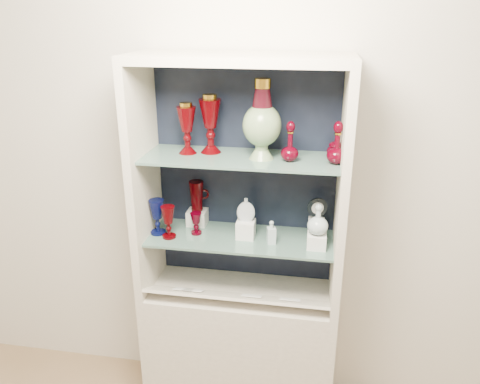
% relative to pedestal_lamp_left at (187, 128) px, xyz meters
% --- Properties ---
extents(wall_back, '(3.50, 0.02, 2.80)m').
position_rel_pedestal_lamp_left_xyz_m(wall_back, '(0.26, 0.18, -0.19)').
color(wall_back, silver).
rests_on(wall_back, ground).
extents(cabinet_base, '(1.00, 0.40, 0.75)m').
position_rel_pedestal_lamp_left_xyz_m(cabinet_base, '(0.26, -0.04, -1.22)').
color(cabinet_base, beige).
rests_on(cabinet_base, ground).
extents(cabinet_back_panel, '(0.98, 0.02, 1.15)m').
position_rel_pedestal_lamp_left_xyz_m(cabinet_back_panel, '(0.26, 0.15, -0.27)').
color(cabinet_back_panel, black).
rests_on(cabinet_back_panel, cabinet_base).
extents(cabinet_side_left, '(0.04, 0.40, 1.15)m').
position_rel_pedestal_lamp_left_xyz_m(cabinet_side_left, '(-0.22, -0.04, -0.27)').
color(cabinet_side_left, beige).
rests_on(cabinet_side_left, cabinet_base).
extents(cabinet_side_right, '(0.04, 0.40, 1.15)m').
position_rel_pedestal_lamp_left_xyz_m(cabinet_side_right, '(0.74, -0.04, -0.27)').
color(cabinet_side_right, beige).
rests_on(cabinet_side_right, cabinet_base).
extents(cabinet_top_cap, '(1.00, 0.40, 0.04)m').
position_rel_pedestal_lamp_left_xyz_m(cabinet_top_cap, '(0.26, -0.04, 0.33)').
color(cabinet_top_cap, beige).
rests_on(cabinet_top_cap, cabinet_side_left).
extents(shelf_lower, '(0.92, 0.34, 0.01)m').
position_rel_pedestal_lamp_left_xyz_m(shelf_lower, '(0.26, -0.02, -0.55)').
color(shelf_lower, slate).
rests_on(shelf_lower, cabinet_side_left).
extents(shelf_upper, '(0.92, 0.34, 0.01)m').
position_rel_pedestal_lamp_left_xyz_m(shelf_upper, '(0.26, -0.02, -0.13)').
color(shelf_upper, slate).
rests_on(shelf_upper, cabinet_side_left).
extents(label_ledge, '(0.92, 0.17, 0.09)m').
position_rel_pedestal_lamp_left_xyz_m(label_ledge, '(0.26, -0.15, -0.81)').
color(label_ledge, beige).
rests_on(label_ledge, cabinet_base).
extents(label_card_0, '(0.10, 0.06, 0.03)m').
position_rel_pedestal_lamp_left_xyz_m(label_card_0, '(0.34, -0.15, -0.80)').
color(label_card_0, white).
rests_on(label_card_0, label_ledge).
extents(label_card_1, '(0.10, 0.06, 0.03)m').
position_rel_pedestal_lamp_left_xyz_m(label_card_1, '(0.53, -0.15, -0.80)').
color(label_card_1, white).
rests_on(label_card_1, label_ledge).
extents(label_card_2, '(0.10, 0.06, 0.03)m').
position_rel_pedestal_lamp_left_xyz_m(label_card_2, '(-0.01, -0.15, -0.80)').
color(label_card_2, white).
rests_on(label_card_2, label_ledge).
extents(label_card_3, '(0.10, 0.06, 0.03)m').
position_rel_pedestal_lamp_left_xyz_m(label_card_3, '(0.04, -0.15, -0.80)').
color(label_card_3, white).
rests_on(label_card_3, label_ledge).
extents(pedestal_lamp_left, '(0.12, 0.12, 0.24)m').
position_rel_pedestal_lamp_left_xyz_m(pedestal_lamp_left, '(0.00, 0.00, 0.00)').
color(pedestal_lamp_left, '#3F0002').
rests_on(pedestal_lamp_left, shelf_upper).
extents(pedestal_lamp_right, '(0.14, 0.14, 0.28)m').
position_rel_pedestal_lamp_left_xyz_m(pedestal_lamp_right, '(0.11, 0.03, 0.02)').
color(pedestal_lamp_right, '#3F0002').
rests_on(pedestal_lamp_right, shelf_upper).
extents(enamel_urn, '(0.19, 0.19, 0.37)m').
position_rel_pedestal_lamp_left_xyz_m(enamel_urn, '(0.36, -0.03, 0.06)').
color(enamel_urn, '#0B4526').
rests_on(enamel_urn, shelf_upper).
extents(ruby_decanter_a, '(0.09, 0.09, 0.21)m').
position_rel_pedestal_lamp_left_xyz_m(ruby_decanter_a, '(0.49, -0.05, -0.02)').
color(ruby_decanter_a, '#47000D').
rests_on(ruby_decanter_a, shelf_upper).
extents(ruby_decanter_b, '(0.09, 0.09, 0.21)m').
position_rel_pedestal_lamp_left_xyz_m(ruby_decanter_b, '(0.70, -0.05, -0.02)').
color(ruby_decanter_b, '#47000D').
rests_on(ruby_decanter_b, shelf_upper).
extents(lidded_bowl, '(0.10, 0.10, 0.10)m').
position_rel_pedestal_lamp_left_xyz_m(lidded_bowl, '(0.70, 0.04, -0.07)').
color(lidded_bowl, '#47000D').
rests_on(lidded_bowl, shelf_upper).
extents(cobalt_goblet, '(0.10, 0.10, 0.18)m').
position_rel_pedestal_lamp_left_xyz_m(cobalt_goblet, '(-0.16, -0.05, -0.45)').
color(cobalt_goblet, '#090D38').
rests_on(cobalt_goblet, shelf_lower).
extents(ruby_goblet_tall, '(0.07, 0.07, 0.17)m').
position_rel_pedestal_lamp_left_xyz_m(ruby_goblet_tall, '(-0.09, -0.09, -0.46)').
color(ruby_goblet_tall, '#3F0002').
rests_on(ruby_goblet_tall, shelf_lower).
extents(ruby_goblet_small, '(0.07, 0.07, 0.11)m').
position_rel_pedestal_lamp_left_xyz_m(ruby_goblet_small, '(0.03, -0.02, -0.48)').
color(ruby_goblet_small, '#47000D').
rests_on(ruby_goblet_small, shelf_lower).
extents(riser_ruby_pitcher, '(0.10, 0.10, 0.08)m').
position_rel_pedestal_lamp_left_xyz_m(riser_ruby_pitcher, '(0.01, 0.09, -0.50)').
color(riser_ruby_pitcher, silver).
rests_on(riser_ruby_pitcher, shelf_lower).
extents(ruby_pitcher, '(0.14, 0.11, 0.16)m').
position_rel_pedestal_lamp_left_xyz_m(ruby_pitcher, '(0.01, 0.09, -0.38)').
color(ruby_pitcher, '#3F0002').
rests_on(ruby_pitcher, riser_ruby_pitcher).
extents(clear_square_bottle, '(0.05, 0.05, 0.12)m').
position_rel_pedestal_lamp_left_xyz_m(clear_square_bottle, '(0.42, -0.06, -0.48)').
color(clear_square_bottle, '#A7BABF').
rests_on(clear_square_bottle, shelf_lower).
extents(riser_flat_flask, '(0.09, 0.09, 0.09)m').
position_rel_pedestal_lamp_left_xyz_m(riser_flat_flask, '(0.29, -0.02, -0.50)').
color(riser_flat_flask, silver).
rests_on(riser_flat_flask, shelf_lower).
extents(flat_flask, '(0.09, 0.04, 0.12)m').
position_rel_pedestal_lamp_left_xyz_m(flat_flask, '(0.29, -0.02, -0.39)').
color(flat_flask, silver).
rests_on(flat_flask, riser_flat_flask).
extents(riser_clear_round_decanter, '(0.09, 0.09, 0.07)m').
position_rel_pedestal_lamp_left_xyz_m(riser_clear_round_decanter, '(0.64, -0.07, -0.51)').
color(riser_clear_round_decanter, silver).
rests_on(riser_clear_round_decanter, shelf_lower).
extents(clear_round_decanter, '(0.13, 0.13, 0.15)m').
position_rel_pedestal_lamp_left_xyz_m(clear_round_decanter, '(0.64, -0.07, -0.40)').
color(clear_round_decanter, '#A7BABF').
rests_on(clear_round_decanter, riser_clear_round_decanter).
extents(riser_cameo_medallion, '(0.08, 0.08, 0.10)m').
position_rel_pedestal_lamp_left_xyz_m(riser_cameo_medallion, '(0.64, 0.03, -0.49)').
color(riser_cameo_medallion, silver).
rests_on(riser_cameo_medallion, shelf_lower).
extents(cameo_medallion, '(0.10, 0.06, 0.12)m').
position_rel_pedestal_lamp_left_xyz_m(cameo_medallion, '(0.64, 0.03, -0.38)').
color(cameo_medallion, black).
rests_on(cameo_medallion, riser_cameo_medallion).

